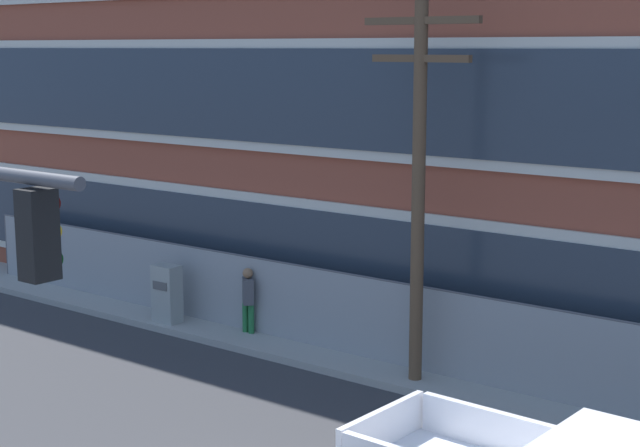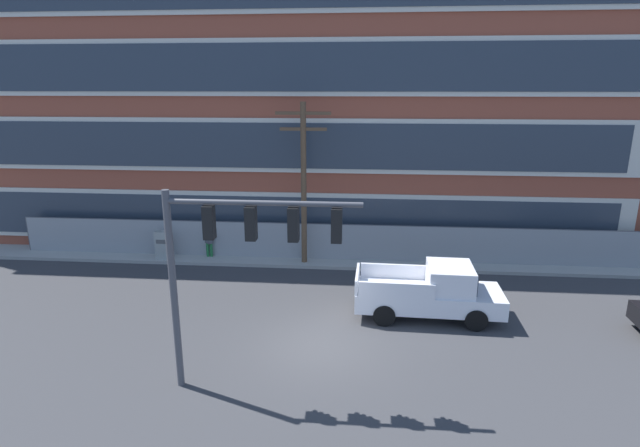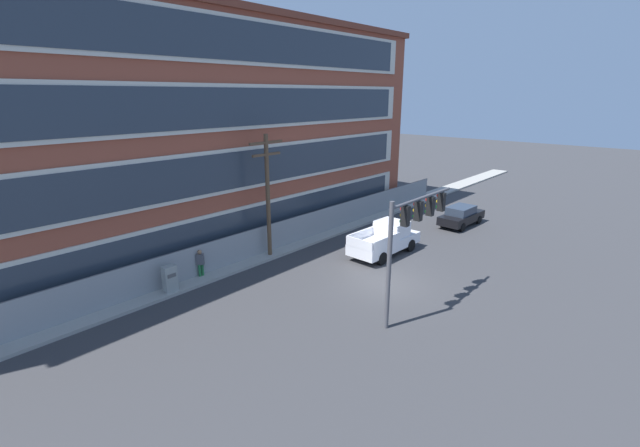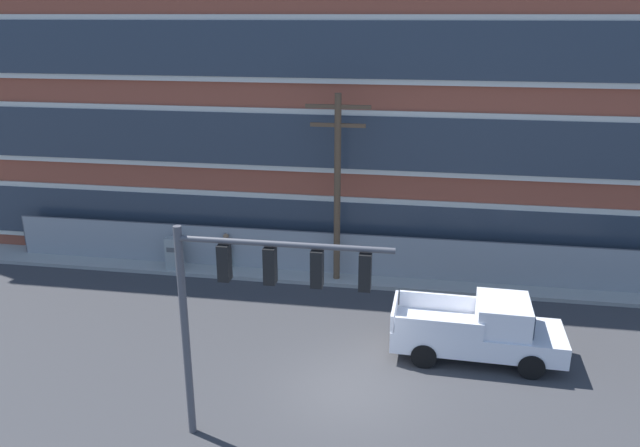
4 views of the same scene
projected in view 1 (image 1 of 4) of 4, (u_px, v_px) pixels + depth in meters
The scene contains 6 objects.
sidewalk_building_side at pixel (491, 393), 18.98m from camera, with size 80.00×1.91×0.16m, color #9E9B93.
brick_mill_building at pixel (476, 18), 24.81m from camera, with size 39.63×10.91×14.79m.
chain_link_fence at pixel (594, 366), 17.73m from camera, with size 35.64×0.06×1.94m.
utility_pole_near_corner at pixel (419, 174), 18.82m from camera, with size 2.50×0.26×7.67m.
electrical_cabinet at pixel (167, 297), 23.52m from camera, with size 0.67×0.45×1.55m.
pedestrian_near_cabinet at pixel (248, 298), 22.58m from camera, with size 0.45×0.45×1.69m.
Camera 1 is at (8.44, -8.22, 6.69)m, focal length 55.00 mm.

